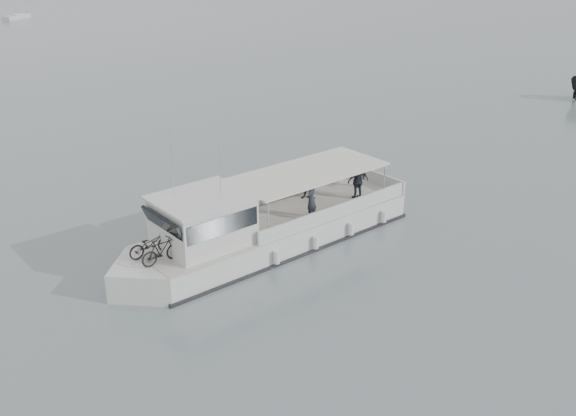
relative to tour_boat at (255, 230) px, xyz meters
name	(u,v)px	position (x,y,z in m)	size (l,w,h in m)	color
ground	(379,246)	(5.14, -2.17, -1.03)	(1400.00, 1400.00, 0.00)	slate
tour_boat	(255,230)	(0.00, 0.00, 0.00)	(15.04, 6.36, 6.28)	silver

